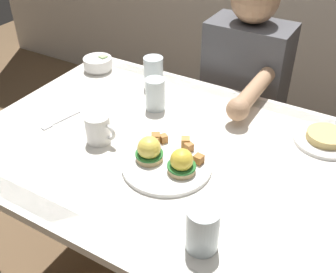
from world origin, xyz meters
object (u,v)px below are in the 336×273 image
at_px(dining_table, 160,169).
at_px(diner_person, 242,92).
at_px(fork, 59,121).
at_px(water_glass_far, 202,231).
at_px(coffee_mug, 99,128).
at_px(fruit_bowl, 98,63).
at_px(eggs_benedict_plate, 166,160).
at_px(side_plate, 325,139).
at_px(water_glass_extra, 154,75).
at_px(water_glass_near, 155,95).

bearing_deg(dining_table, diner_person, 84.98).
height_order(fork, water_glass_far, water_glass_far).
height_order(dining_table, water_glass_far, water_glass_far).
bearing_deg(water_glass_far, coffee_mug, 155.72).
bearing_deg(coffee_mug, fruit_bowl, 128.79).
height_order(eggs_benedict_plate, side_plate, eggs_benedict_plate).
relative_size(dining_table, water_glass_extra, 9.54).
bearing_deg(diner_person, coffee_mug, -108.32).
bearing_deg(eggs_benedict_plate, side_plate, 44.05).
height_order(water_glass_extra, side_plate, water_glass_extra).
xyz_separation_m(eggs_benedict_plate, fruit_bowl, (-0.58, 0.41, 0.00)).
bearing_deg(side_plate, fruit_bowl, 177.56).
xyz_separation_m(water_glass_far, water_glass_extra, (-0.52, 0.61, 0.00)).
bearing_deg(dining_table, water_glass_far, -44.90).
distance_m(dining_table, fruit_bowl, 0.61).
relative_size(fruit_bowl, coffee_mug, 1.08).
height_order(dining_table, side_plate, side_plate).
bearing_deg(diner_person, water_glass_near, -112.84).
distance_m(dining_table, water_glass_far, 0.45).
bearing_deg(fruit_bowl, dining_table, -32.58).
bearing_deg(water_glass_near, dining_table, -54.85).
distance_m(dining_table, diner_person, 0.60).
bearing_deg(fruit_bowl, side_plate, -2.44).
height_order(fruit_bowl, water_glass_far, water_glass_far).
xyz_separation_m(coffee_mug, water_glass_far, (0.48, -0.21, 0.00)).
bearing_deg(eggs_benedict_plate, water_glass_far, -43.30).
bearing_deg(water_glass_near, eggs_benedict_plate, -52.83).
relative_size(eggs_benedict_plate, fork, 1.74).
relative_size(coffee_mug, fork, 0.72).
relative_size(water_glass_near, water_glass_extra, 0.94).
height_order(water_glass_far, side_plate, water_glass_far).
distance_m(coffee_mug, water_glass_near, 0.27).
relative_size(fruit_bowl, diner_person, 0.11).
height_order(eggs_benedict_plate, diner_person, diner_person).
xyz_separation_m(fork, water_glass_far, (0.67, -0.23, 0.05)).
bearing_deg(water_glass_near, fruit_bowl, 159.31).
height_order(water_glass_extra, diner_person, diner_person).
xyz_separation_m(fruit_bowl, water_glass_far, (0.80, -0.62, 0.02)).
bearing_deg(water_glass_near, side_plate, 9.81).
xyz_separation_m(eggs_benedict_plate, diner_person, (-0.02, 0.69, -0.12)).
distance_m(fork, water_glass_far, 0.71).
bearing_deg(water_glass_far, water_glass_extra, 130.25).
bearing_deg(water_glass_near, fork, -134.75).
relative_size(coffee_mug, water_glass_far, 0.94).
bearing_deg(eggs_benedict_plate, water_glass_near, 127.17).
distance_m(fruit_bowl, water_glass_far, 1.01).
height_order(fork, water_glass_extra, water_glass_extra).
distance_m(dining_table, fork, 0.39).
bearing_deg(eggs_benedict_plate, fork, 177.27).
distance_m(eggs_benedict_plate, water_glass_far, 0.31).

